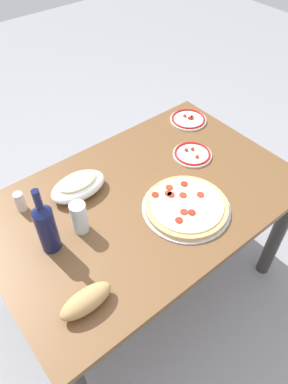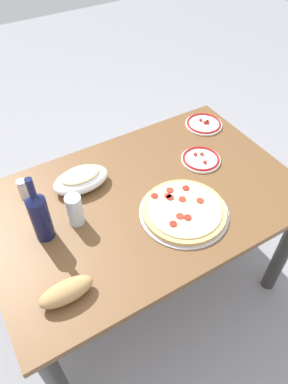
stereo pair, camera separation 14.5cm
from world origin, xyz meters
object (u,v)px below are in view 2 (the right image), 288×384
pepperoni_pizza (184,211)px  wine_bottle (40,215)px  water_glass (75,210)px  side_plate_far (204,124)px  side_plate_near (201,159)px  dining_table (144,215)px  bread_loaf (66,292)px  baked_pasta_dish (81,179)px  spice_shaker (23,189)px

pepperoni_pizza → wine_bottle: 0.55m
water_glass → side_plate_far: bearing=17.4°
side_plate_near → wine_bottle: bearing=-176.7°
pepperoni_pizza → dining_table: bearing=120.5°
dining_table → wine_bottle: size_ratio=4.41×
pepperoni_pizza → bread_loaf: (-0.53, -0.10, 0.02)m
water_glass → side_plate_near: 0.63m
side_plate_far → baked_pasta_dish: bearing=-173.4°
dining_table → bread_loaf: size_ratio=7.00×
wine_bottle → side_plate_far: (0.93, 0.25, -0.11)m
dining_table → bread_loaf: (-0.44, -0.26, 0.15)m
baked_pasta_dish → side_plate_far: 0.72m
baked_pasta_dish → wine_bottle: wine_bottle is taller
dining_table → bread_loaf: 0.53m
water_glass → dining_table: bearing=-4.2°
dining_table → pepperoni_pizza: size_ratio=3.61×
pepperoni_pizza → wine_bottle: (-0.51, 0.18, 0.10)m
dining_table → side_plate_far: side_plate_far is taller
dining_table → bread_loaf: bread_loaf is taller
baked_pasta_dish → side_plate_near: size_ratio=1.34×
water_glass → spice_shaker: water_glass is taller
dining_table → spice_shaker: spice_shaker is taller
pepperoni_pizza → side_plate_near: bearing=41.4°
water_glass → spice_shaker: 0.27m
side_plate_near → bread_loaf: bread_loaf is taller
pepperoni_pizza → side_plate_near: (0.25, 0.22, -0.01)m
bread_loaf → spice_shaker: 0.51m
dining_table → side_plate_near: (0.34, 0.06, 0.13)m
pepperoni_pizza → spice_shaker: spice_shaker is taller
baked_pasta_dish → water_glass: (-0.10, -0.17, 0.03)m
dining_table → spice_shaker: (-0.42, 0.25, 0.16)m
water_glass → bread_loaf: 0.32m
pepperoni_pizza → bread_loaf: bread_loaf is taller
baked_pasta_dish → side_plate_near: bearing=-13.5°
wine_bottle → pepperoni_pizza: bearing=-19.1°
pepperoni_pizza → side_plate_near: 0.33m
side_plate_far → spice_shaker: size_ratio=2.14×
dining_table → baked_pasta_dish: baked_pasta_dish is taller
bread_loaf → wine_bottle: bearing=84.5°
side_plate_far → spice_shaker: (-0.94, -0.02, 0.03)m
side_plate_far → bread_loaf: size_ratio=1.01×
baked_pasta_dish → side_plate_far: baked_pasta_dish is taller
dining_table → side_plate_near: 0.37m
pepperoni_pizza → spice_shaker: size_ratio=4.10×
bread_loaf → spice_shaker: size_ratio=2.11×
pepperoni_pizza → bread_loaf: 0.54m
wine_bottle → side_plate_near: size_ratio=1.63×
wine_bottle → spice_shaker: (-0.00, 0.23, -0.07)m
wine_bottle → side_plate_far: size_ratio=1.57×
side_plate_near → water_glass: bearing=-176.2°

